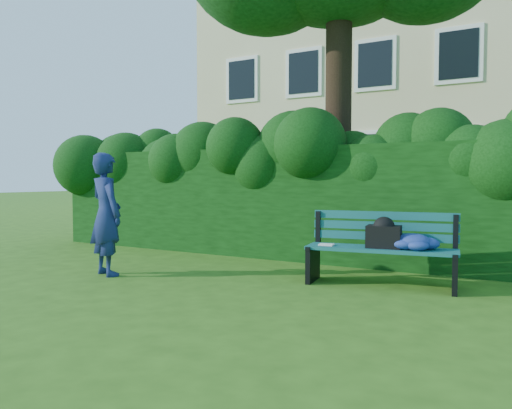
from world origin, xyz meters
The scene contains 5 objects.
ground centered at (0.00, 0.00, 0.00)m, with size 80.00×80.00×0.00m, color #305916.
apartment_building centered at (0.00, 13.99, 6.00)m, with size 16.00×8.08×12.00m.
hedge centered at (0.00, 2.20, 0.90)m, with size 10.00×1.00×1.80m.
park_bench centered at (1.79, 0.71, 0.51)m, with size 1.84×0.81×0.89m.
man_reading centered at (-1.70, -0.49, 0.82)m, with size 0.60×0.39×1.65m, color navy.
Camera 1 is at (3.39, -5.26, 1.31)m, focal length 35.00 mm.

